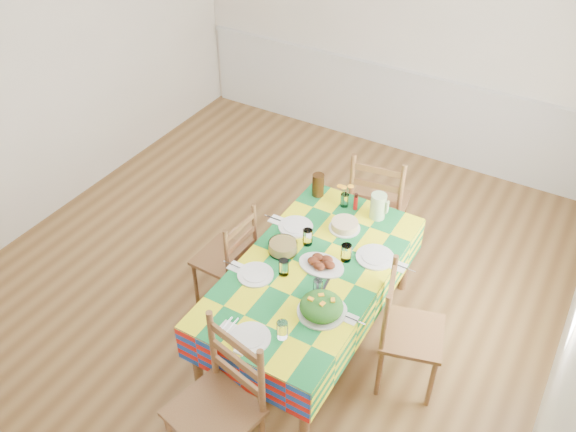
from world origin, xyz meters
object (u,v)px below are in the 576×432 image
Objects in this scene: tea_pitcher at (318,185)px; green_pitcher at (378,206)px; chair_left at (228,259)px; chair_right at (406,332)px; dining_table at (312,276)px; meat_platter at (321,263)px; chair_near at (220,407)px; chair_far at (378,204)px.

green_pitcher is at bearing -2.27° from tea_pitcher.
chair_left is 1.44m from chair_right.
green_pitcher is 1.00m from chair_right.
dining_table is at bearing 73.26° from chair_right.
meat_platter is 0.73m from chair_right.
green_pitcher is at bearing 81.09° from meat_platter.
chair_near is 2.27m from chair_far.
chair_far is (-0.04, 1.09, -0.22)m from meat_platter.
chair_left is (-0.72, -0.00, -0.18)m from dining_table.
chair_near is 1.10× the size of chair_right.
tea_pitcher is 0.18× the size of chair_far.
chair_right is at bearing -4.92° from meat_platter.
chair_near reaches higher than chair_right.
dining_table is 5.51× the size of meat_platter.
chair_near reaches higher than tea_pitcher.
meat_platter is 0.31× the size of chair_near.
tea_pitcher is at bearing 113.47° from chair_near.
chair_near is at bearing -94.39° from green_pitcher.
green_pitcher is 0.21× the size of chair_right.
tea_pitcher is 1.96m from chair_near.
green_pitcher is 0.20× the size of chair_far.
chair_far is at bearing 102.28° from chair_near.
tea_pitcher reaches higher than meat_platter.
chair_near is 1.16× the size of chair_left.
green_pitcher is 1.08× the size of tea_pitcher.
chair_far reaches higher than chair_left.
tea_pitcher is (-0.41, 0.72, 0.07)m from meat_platter.
green_pitcher is 1.20m from chair_left.
dining_table is 1.98× the size of chair_left.
meat_platter is at bearing 100.53° from chair_near.
chair_left is at bearing -179.91° from dining_table.
chair_near is 1.01× the size of chair_far.
green_pitcher is 0.19× the size of chair_near.
tea_pitcher reaches higher than dining_table.
tea_pitcher is at bearing 115.68° from dining_table.
chair_right is at bearing -53.16° from green_pitcher.
chair_right reaches higher than dining_table.
meat_platter is 0.82m from chair_left.
chair_far is (-0.00, 2.27, -0.01)m from chair_near.
chair_near is 1.35m from chair_left.
dining_table is 0.74m from chair_left.
dining_table is 1.73× the size of chair_far.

